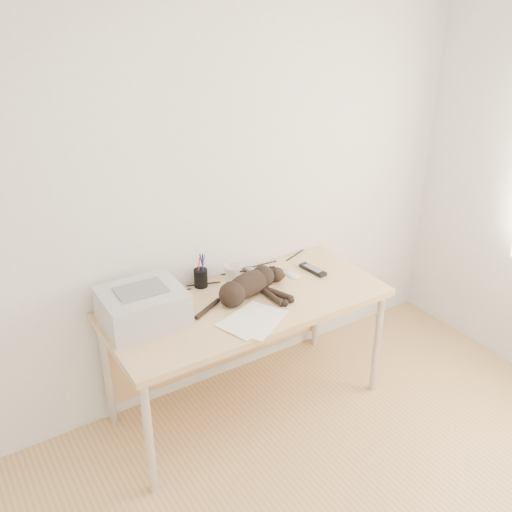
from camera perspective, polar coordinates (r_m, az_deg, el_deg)
wall_back at (r=3.25m, az=-4.31°, el=6.79°), size 3.50×0.00×3.50m
desk at (r=3.33m, az=-1.65°, el=-5.85°), size 1.60×0.70×0.74m
printer at (r=3.03m, az=-11.29°, el=-4.93°), size 0.42×0.36×0.20m
papers at (r=3.03m, az=-0.25°, el=-6.42°), size 0.41×0.36×0.01m
cat at (r=3.21m, az=-0.92°, el=-3.11°), size 0.66×0.32×0.15m
mug at (r=3.39m, az=-2.37°, el=-1.69°), size 0.15×0.15×0.10m
pen_cup at (r=3.34m, az=-5.55°, el=-2.17°), size 0.08×0.08×0.20m
remote_grey at (r=3.48m, az=-0.09°, el=-1.67°), size 0.06×0.16×0.02m
remote_black at (r=3.53m, az=5.70°, el=-1.38°), size 0.08×0.20×0.02m
mouse at (r=3.46m, az=3.69°, el=-1.79°), size 0.08×0.11×0.03m
cable_tangle at (r=3.43m, az=-3.61°, el=-2.20°), size 1.36×0.08×0.01m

